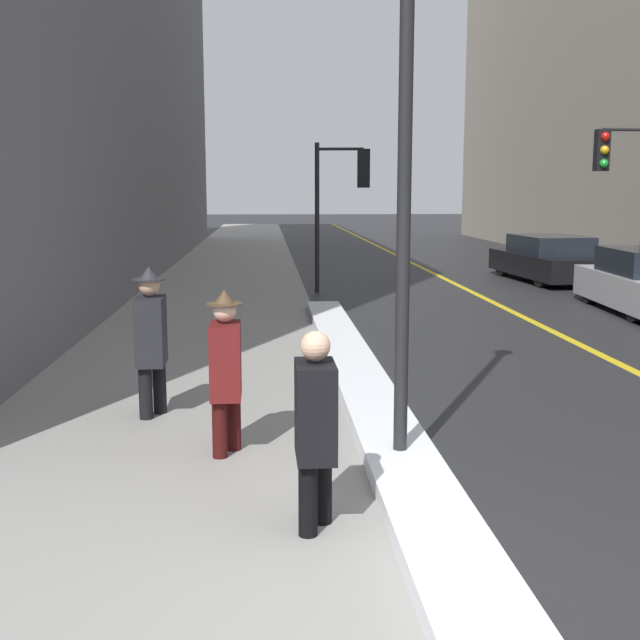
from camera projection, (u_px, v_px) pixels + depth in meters
name	position (u px, v px, depth m)	size (l,w,h in m)	color
ground_plane	(431.00, 596.00, 4.83)	(160.00, 160.00, 0.00)	#232326
sidewalk_slab	(224.00, 291.00, 19.47)	(4.00, 80.00, 0.01)	gray
road_centre_stripe	(467.00, 289.00, 19.87)	(0.16, 80.00, 0.00)	gold
snow_bank_curb	(358.00, 376.00, 10.24)	(0.65, 12.85, 0.16)	white
lamp_post	(406.00, 78.00, 6.57)	(0.28, 0.28, 5.66)	black
traffic_light_near	(346.00, 185.00, 18.97)	(1.31, 0.33, 3.54)	black
traffic_light_far	(619.00, 172.00, 17.69)	(1.31, 0.35, 3.90)	black
pedestrian_in_glasses	(315.00, 422.00, 5.64)	(0.28, 0.47, 1.46)	black
pedestrian_in_fedora	(226.00, 366.00, 7.29)	(0.33, 0.48, 1.54)	#340C0C
pedestrian_trailing	(151.00, 336.00, 8.53)	(0.35, 0.50, 1.63)	black
parked_car_black	(548.00, 259.00, 21.65)	(2.01, 4.57, 1.23)	black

